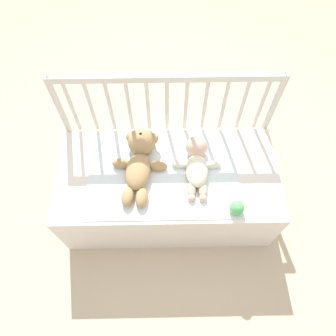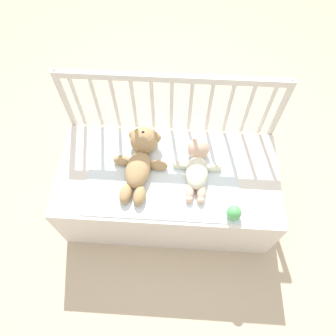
# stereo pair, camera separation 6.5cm
# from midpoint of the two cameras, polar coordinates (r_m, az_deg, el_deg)

# --- Properties ---
(ground_plane) EXTENTS (12.00, 12.00, 0.00)m
(ground_plane) POSITION_cam_midpoint_polar(r_m,az_deg,el_deg) (2.07, -0.91, -6.82)
(ground_plane) COLOR #C6B293
(crib_mattress) EXTENTS (1.26, 0.61, 0.42)m
(crib_mattress) POSITION_cam_midpoint_polar(r_m,az_deg,el_deg) (1.88, -1.00, -4.18)
(crib_mattress) COLOR white
(crib_mattress) RESTS_ON ground_plane
(crib_rail) EXTENTS (1.26, 0.04, 0.83)m
(crib_rail) POSITION_cam_midpoint_polar(r_m,az_deg,el_deg) (1.75, -1.27, 11.16)
(crib_rail) COLOR beige
(crib_rail) RESTS_ON ground_plane
(blanket) EXTENTS (0.84, 0.55, 0.01)m
(blanket) POSITION_cam_midpoint_polar(r_m,az_deg,el_deg) (1.69, -2.10, -1.15)
(blanket) COLOR white
(blanket) RESTS_ON crib_mattress
(teddy_bear) EXTENTS (0.32, 0.47, 0.16)m
(teddy_bear) POSITION_cam_midpoint_polar(r_m,az_deg,el_deg) (1.68, -6.52, 1.85)
(teddy_bear) COLOR tan
(teddy_bear) RESTS_ON crib_mattress
(baby) EXTENTS (0.28, 0.39, 0.13)m
(baby) POSITION_cam_midpoint_polar(r_m,az_deg,el_deg) (1.67, 4.38, 0.84)
(baby) COLOR #EAEACC
(baby) RESTS_ON crib_mattress
(toy_ball) EXTENTS (0.08, 0.08, 0.08)m
(toy_ball) POSITION_cam_midpoint_polar(r_m,az_deg,el_deg) (1.59, 11.85, -7.47)
(toy_ball) COLOR #59BF66
(toy_ball) RESTS_ON crib_mattress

